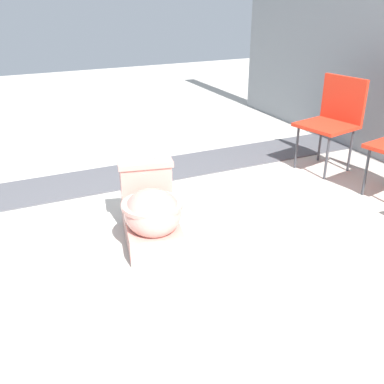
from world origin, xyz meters
TOP-DOWN VIEW (x-y plane):
  - ground_plane at (0.00, 0.00)m, footprint 14.00×14.00m
  - gravel_strip at (-1.21, 0.50)m, footprint 0.56×8.00m
  - toilet at (-0.05, -0.08)m, footprint 0.69×0.50m
  - folding_chair_left at (-0.61, 1.91)m, footprint 0.52×0.52m

SIDE VIEW (x-z plane):
  - ground_plane at x=0.00m, z-range 0.00..0.00m
  - gravel_strip at x=-1.21m, z-range 0.00..0.01m
  - toilet at x=-0.05m, z-range -0.04..0.48m
  - folding_chair_left at x=-0.61m, z-range 0.09..0.93m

